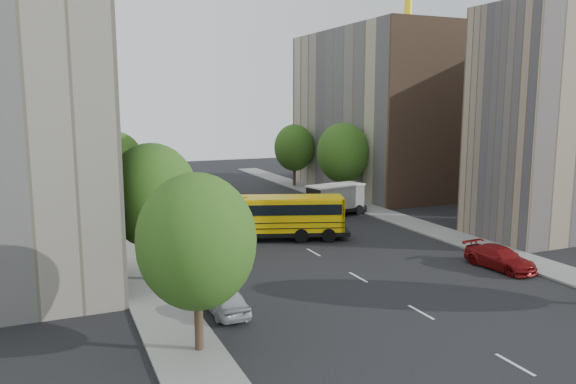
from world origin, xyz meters
TOP-DOWN VIEW (x-y plane):
  - ground at (0.00, 0.00)m, footprint 120.00×120.00m
  - sidewalk_left at (-11.50, 5.00)m, footprint 3.00×80.00m
  - sidewalk_right at (11.50, 5.00)m, footprint 3.00×80.00m
  - lane_markings at (0.00, 10.00)m, footprint 0.15×64.00m
  - building_left_cream at (-18.00, 6.00)m, footprint 10.00×26.00m
  - building_left_redbrick at (-18.00, 28.00)m, footprint 10.00×15.00m
  - building_left_near at (-18.00, -4.50)m, footprint 10.00×7.00m
  - building_right_near at (18.00, -4.50)m, footprint 10.00×7.00m
  - building_right_far at (18.00, 20.00)m, footprint 10.00×22.00m
  - building_right_sidewall at (18.00, 9.00)m, footprint 10.10×0.30m
  - street_tree_0 at (-11.00, -14.00)m, footprint 4.80×4.80m
  - street_tree_1 at (-11.00, -4.00)m, footprint 5.12×5.12m
  - street_tree_2 at (-11.00, 14.00)m, footprint 4.99×4.99m
  - street_tree_4 at (11.00, 14.00)m, footprint 5.25×5.25m
  - street_tree_5 at (11.00, 26.00)m, footprint 4.86×4.86m
  - school_bus at (-1.42, 2.65)m, footprint 11.82×6.38m
  - safari_truck at (6.88, 8.44)m, footprint 6.91×3.65m
  - parked_car_0 at (-8.80, -10.34)m, footprint 1.70×3.98m
  - parked_car_1 at (-9.60, 13.54)m, footprint 1.53×4.23m
  - parked_car_2 at (-8.80, 18.67)m, footprint 2.51×5.41m
  - parked_car_3 at (8.86, -9.92)m, footprint 2.36×4.88m
  - parked_car_4 at (9.60, 10.19)m, footprint 1.92×4.26m

SIDE VIEW (x-z plane):
  - ground at x=0.00m, z-range 0.00..0.00m
  - lane_markings at x=0.00m, z-range 0.00..0.01m
  - sidewalk_left at x=-11.50m, z-range 0.00..0.12m
  - sidewalk_right at x=11.50m, z-range 0.00..0.12m
  - parked_car_0 at x=-8.80m, z-range 0.00..1.34m
  - parked_car_3 at x=8.86m, z-range 0.00..1.37m
  - parked_car_1 at x=-9.60m, z-range 0.00..1.39m
  - parked_car_4 at x=9.60m, z-range 0.00..1.42m
  - parked_car_2 at x=-8.80m, z-range 0.00..1.50m
  - safari_truck at x=6.88m, z-range 0.08..2.90m
  - school_bus at x=-1.42m, z-range 0.19..3.47m
  - street_tree_0 at x=-11.00m, z-range 0.94..8.35m
  - street_tree_5 at x=11.00m, z-range 0.95..8.46m
  - street_tree_2 at x=-11.00m, z-range 0.97..8.68m
  - street_tree_1 at x=-11.00m, z-range 1.00..8.90m
  - street_tree_4 at x=11.00m, z-range 1.02..9.13m
  - building_left_redbrick at x=-18.00m, z-range 0.00..13.00m
  - building_left_near at x=-18.00m, z-range 0.00..17.00m
  - building_right_near at x=18.00m, z-range 0.00..17.00m
  - building_right_far at x=18.00m, z-range 0.00..18.00m
  - building_right_sidewall at x=18.00m, z-range 0.00..18.00m
  - building_left_cream at x=-18.00m, z-range 0.00..20.00m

